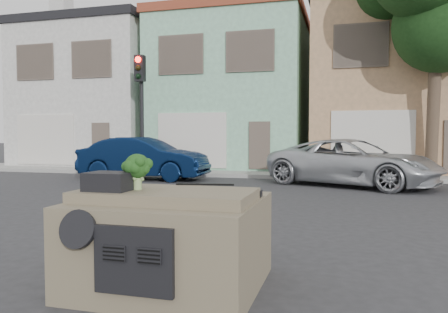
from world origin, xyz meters
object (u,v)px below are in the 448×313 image
at_px(navy_sedan, 144,179).
at_px(silver_pickup, 353,186).
at_px(traffic_signal, 141,115).
at_px(broccoli, 137,171).

distance_m(navy_sedan, silver_pickup, 7.64).
bearing_deg(traffic_signal, navy_sedan, -61.55).
bearing_deg(silver_pickup, traffic_signal, 101.34).
relative_size(silver_pickup, broccoli, 13.84).
height_order(navy_sedan, traffic_signal, traffic_signal).
height_order(navy_sedan, silver_pickup, navy_sedan).
distance_m(silver_pickup, broccoli, 11.11).
bearing_deg(traffic_signal, silver_pickup, -12.69).
distance_m(silver_pickup, traffic_signal, 9.27).
xyz_separation_m(navy_sedan, traffic_signal, (-1.05, 1.94, 2.55)).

